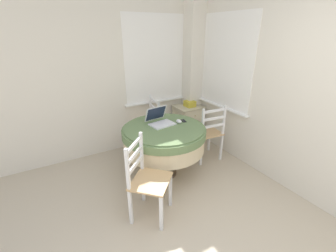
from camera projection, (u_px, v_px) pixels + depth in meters
corner_room_shell at (194, 84)px, 3.02m from camera, size 4.07×4.75×2.55m
round_dining_table at (164, 137)px, 3.08m from camera, size 1.14×1.14×0.74m
laptop at (160, 120)px, 3.11m from camera, size 0.37×0.35×0.23m
computer_mouse at (179, 121)px, 3.15m from camera, size 0.06×0.10×0.05m
cell_phone at (184, 121)px, 3.22m from camera, size 0.07×0.11×0.01m
dining_chair_near_back_window at (148, 125)px, 3.83m from camera, size 0.42×0.46×0.92m
dining_chair_near_right_window at (208, 133)px, 3.52m from camera, size 0.46×0.43×0.92m
dining_chair_camera_near at (147, 180)px, 2.42m from camera, size 0.58×0.58×0.92m
corner_cabinet at (188, 122)px, 4.30m from camera, size 0.49×0.45×0.64m
storage_box at (190, 104)px, 4.14m from camera, size 0.17×0.18×0.11m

